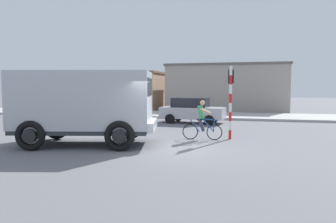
{
  "coord_description": "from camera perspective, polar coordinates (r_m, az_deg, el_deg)",
  "views": [
    {
      "loc": [
        2.76,
        -11.34,
        2.32
      ],
      "look_at": [
        -0.75,
        2.5,
        1.2
      ],
      "focal_mm": 34.35,
      "sensor_mm": 36.0,
      "label": 1
    }
  ],
  "objects": [
    {
      "name": "traffic_light_pole",
      "position": [
        14.35,
        11.06,
        3.39
      ],
      "size": [
        0.24,
        0.43,
        3.2
      ],
      "color": "red",
      "rests_on": "ground"
    },
    {
      "name": "building_mid_block",
      "position": [
        32.35,
        10.53,
        4.2
      ],
      "size": [
        11.12,
        7.55,
        4.4
      ],
      "color": "#9E9389",
      "rests_on": "ground"
    },
    {
      "name": "car_red_near",
      "position": [
        20.47,
        4.3,
        0.26
      ],
      "size": [
        4.14,
        2.15,
        1.6
      ],
      "color": "#B7B7BC",
      "rests_on": "ground"
    },
    {
      "name": "building_corner_left",
      "position": [
        34.84,
        -9.23,
        3.75
      ],
      "size": [
        10.14,
        5.82,
        3.82
      ],
      "color": "tan",
      "rests_on": "ground"
    },
    {
      "name": "truck_foreground",
      "position": [
        13.11,
        -14.53,
        1.49
      ],
      "size": [
        5.83,
        3.7,
        2.9
      ],
      "color": "#B2B7BC",
      "rests_on": "ground"
    },
    {
      "name": "ground_plane",
      "position": [
        11.9,
        0.54,
        -6.75
      ],
      "size": [
        120.0,
        120.0,
        0.0
      ],
      "primitive_type": "plane",
      "color": "slate"
    },
    {
      "name": "sidewalk_far",
      "position": [
        24.99,
        7.83,
        -0.7
      ],
      "size": [
        80.0,
        5.0,
        0.16
      ],
      "primitive_type": "cube",
      "color": "#ADADA8",
      "rests_on": "ground"
    },
    {
      "name": "cyclist",
      "position": [
        14.0,
        6.06,
        -1.51
      ],
      "size": [
        1.73,
        0.5,
        1.72
      ],
      "color": "black",
      "rests_on": "ground"
    }
  ]
}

